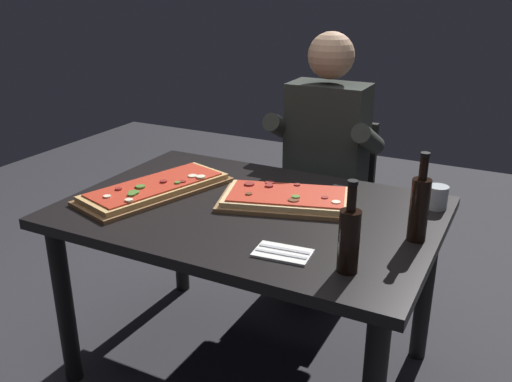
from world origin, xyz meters
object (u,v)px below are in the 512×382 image
(dining_table, at_px, (250,230))
(seated_diner, at_px, (323,156))
(diner_chair, at_px, (329,196))
(oil_bottle_amber, at_px, (349,238))
(pizza_rectangular_front, at_px, (287,198))
(pizza_rectangular_left, at_px, (156,188))
(tumbler_near_camera, at_px, (437,197))
(wine_bottle_dark, at_px, (419,207))

(dining_table, bearing_deg, seated_diner, 88.42)
(diner_chair, bearing_deg, oil_bottle_amber, -68.06)
(pizza_rectangular_front, bearing_deg, seated_diner, 97.87)
(oil_bottle_amber, bearing_deg, diner_chair, 111.94)
(pizza_rectangular_front, distance_m, seated_diner, 0.64)
(pizza_rectangular_left, distance_m, tumbler_near_camera, 1.11)
(wine_bottle_dark, height_order, oil_bottle_amber, wine_bottle_dark)
(tumbler_near_camera, bearing_deg, pizza_rectangular_left, -161.01)
(dining_table, xyz_separation_m, pizza_rectangular_left, (-0.41, -0.04, 0.12))
(dining_table, bearing_deg, pizza_rectangular_front, 43.63)
(pizza_rectangular_left, bearing_deg, seated_diner, 60.91)
(tumbler_near_camera, distance_m, diner_chair, 0.87)
(oil_bottle_amber, xyz_separation_m, seated_diner, (-0.47, 1.04, -0.11))
(pizza_rectangular_front, height_order, oil_bottle_amber, oil_bottle_amber)
(pizza_rectangular_front, height_order, diner_chair, diner_chair)
(wine_bottle_dark, height_order, seated_diner, seated_diner)
(pizza_rectangular_left, relative_size, wine_bottle_dark, 2.24)
(wine_bottle_dark, relative_size, oil_bottle_amber, 1.06)
(dining_table, relative_size, wine_bottle_dark, 4.59)
(pizza_rectangular_left, bearing_deg, tumbler_near_camera, 18.99)
(diner_chair, height_order, seated_diner, seated_diner)
(seated_diner, bearing_deg, pizza_rectangular_front, -82.13)
(pizza_rectangular_front, bearing_deg, diner_chair, 96.62)
(pizza_rectangular_front, relative_size, pizza_rectangular_left, 0.85)
(wine_bottle_dark, xyz_separation_m, diner_chair, (-0.60, 0.85, -0.37))
(pizza_rectangular_left, xyz_separation_m, tumbler_near_camera, (1.05, 0.36, 0.02))
(pizza_rectangular_left, bearing_deg, wine_bottle_dark, 2.64)
(pizza_rectangular_front, relative_size, diner_chair, 0.67)
(pizza_rectangular_front, height_order, wine_bottle_dark, wine_bottle_dark)
(oil_bottle_amber, distance_m, diner_chair, 1.30)
(tumbler_near_camera, height_order, diner_chair, diner_chair)
(tumbler_near_camera, xyz_separation_m, seated_diner, (-0.61, 0.42, -0.04))
(wine_bottle_dark, bearing_deg, pizza_rectangular_left, -177.36)
(tumbler_near_camera, relative_size, seated_diner, 0.07)
(diner_chair, bearing_deg, seated_diner, -90.00)
(pizza_rectangular_front, relative_size, oil_bottle_amber, 2.01)
(dining_table, distance_m, oil_bottle_amber, 0.61)
(wine_bottle_dark, height_order, diner_chair, wine_bottle_dark)
(dining_table, bearing_deg, wine_bottle_dark, 0.58)
(tumbler_near_camera, bearing_deg, oil_bottle_amber, -103.44)
(oil_bottle_amber, bearing_deg, tumbler_near_camera, 76.56)
(dining_table, relative_size, seated_diner, 1.05)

